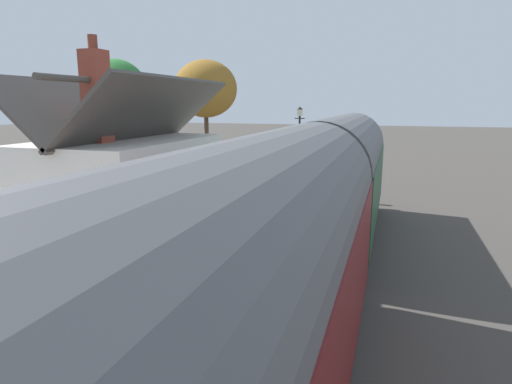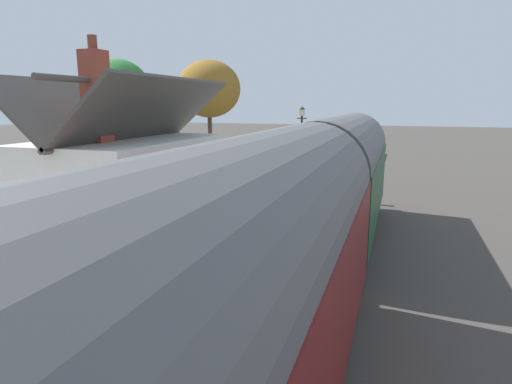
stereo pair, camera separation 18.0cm
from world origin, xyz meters
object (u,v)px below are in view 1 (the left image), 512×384
object	(u,v)px
train	(315,208)
tree_behind_building	(117,96)
tree_far_right	(206,89)
station_building	(127,181)
lamp_post_platform	(299,129)
planter_by_door	(272,157)
planter_bench_right	(303,156)
bench_near_building	(234,184)
planter_edge_far	(201,188)
bench_by_lamp	(284,160)
bench_platform_end	(288,156)

from	to	relation	value
train	tree_behind_building	world-z (taller)	tree_behind_building
tree_far_right	train	bearing A→B (deg)	-149.29
station_building	lamp_post_platform	bearing A→B (deg)	-15.34
lamp_post_platform	planter_by_door	bearing A→B (deg)	29.21
train	planter_bench_right	distance (m)	18.61
station_building	lamp_post_platform	distance (m)	11.02
bench_near_building	planter_edge_far	world-z (taller)	bench_near_building
train	tree_far_right	size ratio (longest dim) A/B	2.48
bench_by_lamp	tree_far_right	xyz separation A→B (m)	(5.21, 7.34, 4.36)
planter_bench_right	station_building	bearing A→B (deg)	174.58
train	lamp_post_platform	distance (m)	11.49
planter_by_door	bench_near_building	bearing A→B (deg)	-173.69
bench_platform_end	planter_edge_far	xyz separation A→B (m)	(-11.05, 1.02, -0.03)
station_building	bench_near_building	distance (m)	6.11
station_building	tree_behind_building	world-z (taller)	tree_behind_building
train	tree_far_right	bearing A→B (deg)	30.71
train	station_building	distance (m)	5.70
tree_behind_building	train	bearing A→B (deg)	-129.47
bench_near_building	tree_far_right	xyz separation A→B (m)	(13.36, 7.20, 4.36)
lamp_post_platform	tree_far_right	xyz separation A→B (m)	(8.68, 8.96, 2.28)
station_building	planter_edge_far	world-z (taller)	station_building
planter_by_door	planter_edge_far	distance (m)	10.75
lamp_post_platform	train	bearing A→B (deg)	-165.95
planter_bench_right	lamp_post_platform	distance (m)	7.52
tree_behind_building	station_building	bearing A→B (deg)	-144.15
tree_far_right	station_building	bearing A→B (deg)	-162.54
planter_by_door	tree_far_right	bearing A→B (deg)	59.62
planter_by_door	planter_edge_far	world-z (taller)	planter_edge_far
planter_bench_right	train	bearing A→B (deg)	-167.56
tree_behind_building	planter_edge_far	bearing A→B (deg)	-125.71
bench_by_lamp	planter_by_door	size ratio (longest dim) A/B	1.70
tree_far_right	bench_near_building	bearing A→B (deg)	-151.69
station_building	planter_bench_right	world-z (taller)	station_building
bench_by_lamp	tree_behind_building	size ratio (longest dim) A/B	0.20
station_building	planter_bench_right	xyz separation A→B (m)	(17.65, -1.67, -1.25)
train	bench_by_lamp	distance (m)	15.22
station_building	planter_edge_far	xyz separation A→B (m)	(4.92, -0.05, -1.10)
bench_platform_end	tree_far_right	distance (m)	8.98
bench_near_building	tree_behind_building	size ratio (longest dim) A/B	0.20
planter_edge_far	train	bearing A→B (deg)	-133.93
tree_far_right	bench_by_lamp	bearing A→B (deg)	-125.37
train	planter_by_door	world-z (taller)	train
station_building	tree_behind_building	size ratio (longest dim) A/B	0.87
station_building	tree_far_right	size ratio (longest dim) A/B	0.79
bench_by_lamp	bench_near_building	size ratio (longest dim) A/B	1.00
bench_near_building	tree_behind_building	xyz separation A→B (m)	(4.43, 8.60, 3.72)
bench_platform_end	tree_far_right	bearing A→B (deg)	65.22
planter_by_door	tree_behind_building	bearing A→B (deg)	125.43
train	bench_platform_end	xyz separation A→B (m)	(16.46, 4.60, -0.82)
bench_by_lamp	planter_edge_far	size ratio (longest dim) A/B	1.66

